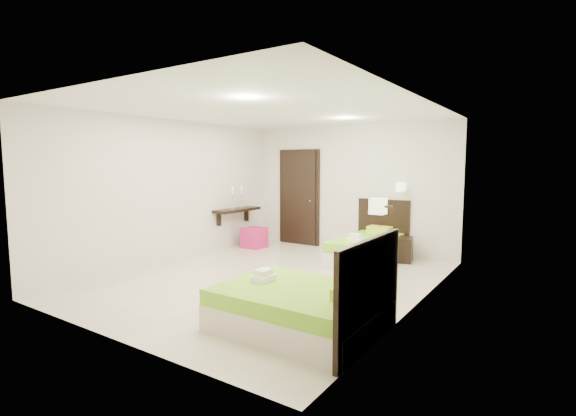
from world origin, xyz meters
The scene contains 7 objects.
floor centered at (0.00, 0.00, 0.00)m, with size 5.50×5.50×0.00m, color beige.
bed_single centered at (0.78, 1.95, 0.27)m, with size 1.06×1.76×1.45m.
bed_double centered at (1.46, -1.43, 0.26)m, with size 1.73×1.47×1.43m.
nightstand centered at (1.24, 2.30, 0.22)m, with size 0.50×0.45×0.45m, color black.
ottoman centered at (-1.77, 1.80, 0.22)m, with size 0.44×0.44×0.44m, color #AF175D.
door centered at (-1.20, 2.70, 1.05)m, with size 1.02×0.15×2.14m.
console_shelf centered at (-2.08, 1.60, 0.82)m, with size 0.35×1.20×0.78m.
Camera 1 is at (3.75, -5.19, 1.79)m, focal length 26.00 mm.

